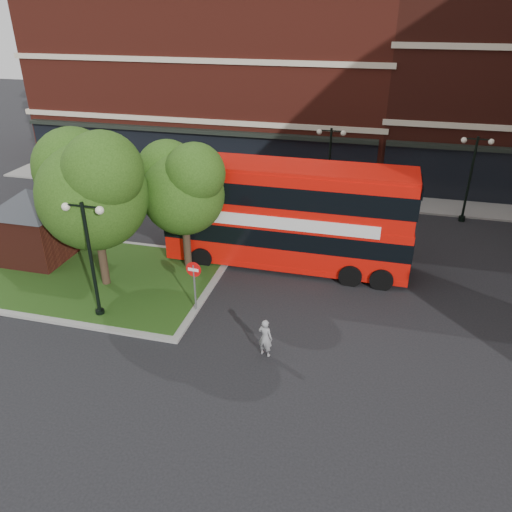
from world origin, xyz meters
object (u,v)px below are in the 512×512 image
(bus, at_px, (288,209))
(car_white, at_px, (357,192))
(woman, at_px, (265,338))
(car_silver, at_px, (279,185))

(bus, xyz_separation_m, car_white, (2.74, 9.38, -2.17))
(bus, bearing_deg, car_white, 73.87)
(car_white, bearing_deg, woman, 177.25)
(woman, height_order, car_white, woman)
(bus, relative_size, car_silver, 2.66)
(car_silver, bearing_deg, car_white, -88.10)
(woman, distance_m, car_white, 16.70)
(bus, distance_m, car_silver, 9.91)
(bus, xyz_separation_m, woman, (0.65, -7.18, -2.13))
(car_silver, bearing_deg, bus, -164.04)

